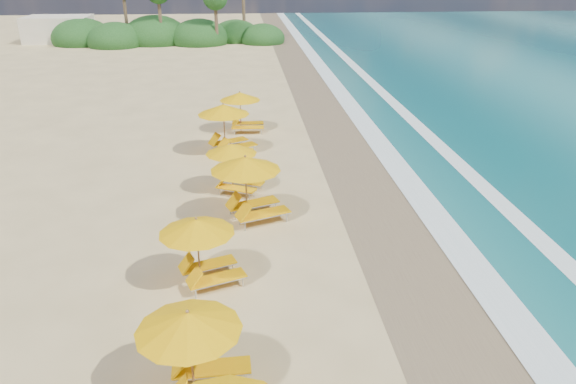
% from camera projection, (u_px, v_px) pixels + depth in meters
% --- Properties ---
extents(ground, '(160.00, 160.00, 0.00)m').
position_uv_depth(ground, '(288.00, 222.00, 19.76)').
color(ground, '#D2B77B').
rests_on(ground, ground).
extents(wet_sand, '(4.00, 160.00, 0.01)m').
position_uv_depth(wet_sand, '(395.00, 218.00, 20.08)').
color(wet_sand, olive).
rests_on(wet_sand, ground).
extents(surf_foam, '(4.00, 160.00, 0.01)m').
position_uv_depth(surf_foam, '(466.00, 215.00, 20.28)').
color(surf_foam, white).
rests_on(surf_foam, ground).
extents(station_1, '(2.52, 2.34, 2.29)m').
position_uv_depth(station_1, '(199.00, 349.00, 11.44)').
color(station_1, olive).
rests_on(station_1, ground).
extents(station_2, '(2.84, 2.79, 2.21)m').
position_uv_depth(station_2, '(204.00, 246.00, 15.58)').
color(station_2, olive).
rests_on(station_2, ground).
extents(station_3, '(3.29, 3.24, 2.55)m').
position_uv_depth(station_3, '(251.00, 184.00, 19.39)').
color(station_3, olive).
rests_on(station_3, ground).
extents(station_4, '(2.78, 2.77, 2.11)m').
position_uv_depth(station_4, '(235.00, 165.00, 21.87)').
color(station_4, olive).
rests_on(station_4, ground).
extents(station_5, '(3.36, 3.36, 2.53)m').
position_uv_depth(station_5, '(228.00, 125.00, 26.25)').
color(station_5, olive).
rests_on(station_5, ground).
extents(station_6, '(2.46, 2.28, 2.26)m').
position_uv_depth(station_6, '(244.00, 109.00, 29.56)').
color(station_6, olive).
rests_on(station_6, ground).
extents(treeline, '(25.80, 8.80, 9.74)m').
position_uv_depth(treeline, '(164.00, 34.00, 60.16)').
color(treeline, '#163D14').
rests_on(treeline, ground).
extents(beach_building, '(7.00, 5.00, 2.80)m').
position_uv_depth(beach_building, '(59.00, 29.00, 61.32)').
color(beach_building, beige).
rests_on(beach_building, ground).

